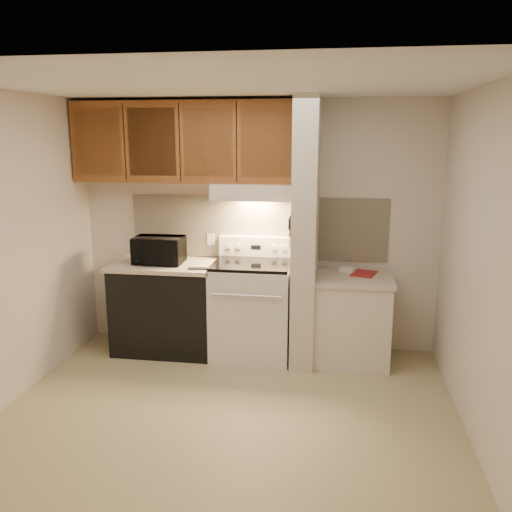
# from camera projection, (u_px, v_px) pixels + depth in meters

# --- Properties ---
(floor) EXTENTS (3.60, 3.60, 0.00)m
(floor) POSITION_uv_depth(u_px,v_px,m) (230.00, 411.00, 4.32)
(floor) COLOR tan
(floor) RESTS_ON ground
(ceiling) EXTENTS (3.60, 3.60, 0.00)m
(ceiling) POSITION_uv_depth(u_px,v_px,m) (226.00, 84.00, 3.77)
(ceiling) COLOR white
(ceiling) RESTS_ON wall_back
(wall_back) EXTENTS (3.60, 2.50, 0.02)m
(wall_back) POSITION_uv_depth(u_px,v_px,m) (257.00, 226.00, 5.49)
(wall_back) COLOR beige
(wall_back) RESTS_ON floor
(wall_left) EXTENTS (0.02, 3.00, 2.50)m
(wall_left) POSITION_uv_depth(u_px,v_px,m) (6.00, 251.00, 4.31)
(wall_left) COLOR beige
(wall_left) RESTS_ON floor
(wall_right) EXTENTS (0.02, 3.00, 2.50)m
(wall_right) POSITION_uv_depth(u_px,v_px,m) (480.00, 267.00, 3.78)
(wall_right) COLOR beige
(wall_right) RESTS_ON floor
(backsplash) EXTENTS (2.60, 0.02, 0.63)m
(backsplash) POSITION_uv_depth(u_px,v_px,m) (257.00, 227.00, 5.48)
(backsplash) COLOR beige
(backsplash) RESTS_ON wall_back
(range_body) EXTENTS (0.76, 0.65, 0.92)m
(range_body) POSITION_uv_depth(u_px,v_px,m) (252.00, 311.00, 5.33)
(range_body) COLOR silver
(range_body) RESTS_ON floor
(oven_window) EXTENTS (0.50, 0.01, 0.30)m
(oven_window) POSITION_uv_depth(u_px,v_px,m) (247.00, 317.00, 5.02)
(oven_window) COLOR black
(oven_window) RESTS_ON range_body
(oven_handle) EXTENTS (0.65, 0.02, 0.02)m
(oven_handle) POSITION_uv_depth(u_px,v_px,m) (246.00, 296.00, 4.93)
(oven_handle) COLOR silver
(oven_handle) RESTS_ON range_body
(cooktop) EXTENTS (0.74, 0.64, 0.03)m
(cooktop) POSITION_uv_depth(u_px,v_px,m) (252.00, 264.00, 5.23)
(cooktop) COLOR black
(cooktop) RESTS_ON range_body
(range_backguard) EXTENTS (0.76, 0.08, 0.20)m
(range_backguard) POSITION_uv_depth(u_px,v_px,m) (257.00, 246.00, 5.48)
(range_backguard) COLOR silver
(range_backguard) RESTS_ON range_body
(range_display) EXTENTS (0.10, 0.01, 0.04)m
(range_display) POSITION_uv_depth(u_px,v_px,m) (256.00, 247.00, 5.44)
(range_display) COLOR black
(range_display) RESTS_ON range_backguard
(range_knob_left_outer) EXTENTS (0.05, 0.02, 0.05)m
(range_knob_left_outer) POSITION_uv_depth(u_px,v_px,m) (229.00, 246.00, 5.48)
(range_knob_left_outer) COLOR silver
(range_knob_left_outer) RESTS_ON range_backguard
(range_knob_left_inner) EXTENTS (0.05, 0.02, 0.05)m
(range_knob_left_inner) POSITION_uv_depth(u_px,v_px,m) (238.00, 247.00, 5.46)
(range_knob_left_inner) COLOR silver
(range_knob_left_inner) RESTS_ON range_backguard
(range_knob_right_inner) EXTENTS (0.05, 0.02, 0.05)m
(range_knob_right_inner) POSITION_uv_depth(u_px,v_px,m) (274.00, 248.00, 5.41)
(range_knob_right_inner) COLOR silver
(range_knob_right_inner) RESTS_ON range_backguard
(range_knob_right_outer) EXTENTS (0.05, 0.02, 0.05)m
(range_knob_right_outer) POSITION_uv_depth(u_px,v_px,m) (284.00, 248.00, 5.39)
(range_knob_right_outer) COLOR silver
(range_knob_right_outer) RESTS_ON range_backguard
(dishwasher_front) EXTENTS (1.00, 0.63, 0.87)m
(dishwasher_front) POSITION_uv_depth(u_px,v_px,m) (167.00, 309.00, 5.48)
(dishwasher_front) COLOR black
(dishwasher_front) RESTS_ON floor
(left_countertop) EXTENTS (1.04, 0.67, 0.04)m
(left_countertop) POSITION_uv_depth(u_px,v_px,m) (165.00, 265.00, 5.38)
(left_countertop) COLOR beige
(left_countertop) RESTS_ON dishwasher_front
(spoon_rest) EXTENTS (0.21, 0.09, 0.01)m
(spoon_rest) POSITION_uv_depth(u_px,v_px,m) (199.00, 269.00, 5.12)
(spoon_rest) COLOR black
(spoon_rest) RESTS_ON left_countertop
(teal_jar) EXTENTS (0.08, 0.08, 0.09)m
(teal_jar) POSITION_uv_depth(u_px,v_px,m) (166.00, 261.00, 5.26)
(teal_jar) COLOR #256F5E
(teal_jar) RESTS_ON left_countertop
(outlet) EXTENTS (0.08, 0.01, 0.12)m
(outlet) POSITION_uv_depth(u_px,v_px,m) (211.00, 239.00, 5.57)
(outlet) COLOR beige
(outlet) RESTS_ON backsplash
(microwave) EXTENTS (0.48, 0.33, 0.27)m
(microwave) POSITION_uv_depth(u_px,v_px,m) (159.00, 250.00, 5.33)
(microwave) COLOR black
(microwave) RESTS_ON left_countertop
(partition_pillar) EXTENTS (0.22, 0.70, 2.50)m
(partition_pillar) POSITION_uv_depth(u_px,v_px,m) (306.00, 233.00, 5.08)
(partition_pillar) COLOR beige
(partition_pillar) RESTS_ON floor
(pillar_trim) EXTENTS (0.01, 0.70, 0.04)m
(pillar_trim) POSITION_uv_depth(u_px,v_px,m) (293.00, 228.00, 5.09)
(pillar_trim) COLOR brown
(pillar_trim) RESTS_ON partition_pillar
(knife_strip) EXTENTS (0.02, 0.42, 0.04)m
(knife_strip) POSITION_uv_depth(u_px,v_px,m) (292.00, 226.00, 5.03)
(knife_strip) COLOR black
(knife_strip) RESTS_ON partition_pillar
(knife_blade_a) EXTENTS (0.01, 0.03, 0.16)m
(knife_blade_a) POSITION_uv_depth(u_px,v_px,m) (289.00, 240.00, 4.92)
(knife_blade_a) COLOR silver
(knife_blade_a) RESTS_ON knife_strip
(knife_handle_a) EXTENTS (0.02, 0.02, 0.10)m
(knife_handle_a) POSITION_uv_depth(u_px,v_px,m) (289.00, 224.00, 4.86)
(knife_handle_a) COLOR black
(knife_handle_a) RESTS_ON knife_strip
(knife_blade_b) EXTENTS (0.01, 0.04, 0.18)m
(knife_blade_b) POSITION_uv_depth(u_px,v_px,m) (290.00, 240.00, 4.97)
(knife_blade_b) COLOR silver
(knife_blade_b) RESTS_ON knife_strip
(knife_handle_b) EXTENTS (0.02, 0.02, 0.10)m
(knife_handle_b) POSITION_uv_depth(u_px,v_px,m) (290.00, 222.00, 4.96)
(knife_handle_b) COLOR black
(knife_handle_b) RESTS_ON knife_strip
(knife_blade_c) EXTENTS (0.01, 0.04, 0.20)m
(knife_blade_c) POSITION_uv_depth(u_px,v_px,m) (291.00, 239.00, 5.07)
(knife_blade_c) COLOR silver
(knife_blade_c) RESTS_ON knife_strip
(knife_handle_c) EXTENTS (0.02, 0.02, 0.10)m
(knife_handle_c) POSITION_uv_depth(u_px,v_px,m) (291.00, 221.00, 5.03)
(knife_handle_c) COLOR black
(knife_handle_c) RESTS_ON knife_strip
(knife_blade_d) EXTENTS (0.01, 0.04, 0.16)m
(knife_blade_d) POSITION_uv_depth(u_px,v_px,m) (292.00, 235.00, 5.14)
(knife_blade_d) COLOR silver
(knife_blade_d) RESTS_ON knife_strip
(knife_handle_d) EXTENTS (0.02, 0.02, 0.10)m
(knife_handle_d) POSITION_uv_depth(u_px,v_px,m) (292.00, 220.00, 5.10)
(knife_handle_d) COLOR black
(knife_handle_d) RESTS_ON knife_strip
(knife_blade_e) EXTENTS (0.01, 0.04, 0.18)m
(knife_blade_e) POSITION_uv_depth(u_px,v_px,m) (292.00, 235.00, 5.22)
(knife_blade_e) COLOR silver
(knife_blade_e) RESTS_ON knife_strip
(knife_handle_e) EXTENTS (0.02, 0.02, 0.10)m
(knife_handle_e) POSITION_uv_depth(u_px,v_px,m) (293.00, 218.00, 5.19)
(knife_handle_e) COLOR black
(knife_handle_e) RESTS_ON knife_strip
(oven_mitt) EXTENTS (0.03, 0.09, 0.22)m
(oven_mitt) POSITION_uv_depth(u_px,v_px,m) (293.00, 235.00, 5.28)
(oven_mitt) COLOR slate
(oven_mitt) RESTS_ON partition_pillar
(right_cab_base) EXTENTS (0.70, 0.60, 0.81)m
(right_cab_base) POSITION_uv_depth(u_px,v_px,m) (352.00, 321.00, 5.20)
(right_cab_base) COLOR beige
(right_cab_base) RESTS_ON floor
(right_countertop) EXTENTS (0.74, 0.64, 0.04)m
(right_countertop) POSITION_uv_depth(u_px,v_px,m) (353.00, 278.00, 5.10)
(right_countertop) COLOR beige
(right_countertop) RESTS_ON right_cab_base
(red_folder) EXTENTS (0.28, 0.33, 0.01)m
(red_folder) POSITION_uv_depth(u_px,v_px,m) (364.00, 274.00, 5.18)
(red_folder) COLOR maroon
(red_folder) RESTS_ON right_countertop
(white_box) EXTENTS (0.17, 0.14, 0.04)m
(white_box) POSITION_uv_depth(u_px,v_px,m) (348.00, 270.00, 5.28)
(white_box) COLOR white
(white_box) RESTS_ON right_countertop
(range_hood) EXTENTS (0.78, 0.44, 0.15)m
(range_hood) POSITION_uv_depth(u_px,v_px,m) (254.00, 191.00, 5.20)
(range_hood) COLOR beige
(range_hood) RESTS_ON upper_cabinets
(hood_lip) EXTENTS (0.78, 0.04, 0.06)m
(hood_lip) POSITION_uv_depth(u_px,v_px,m) (251.00, 198.00, 5.01)
(hood_lip) COLOR beige
(hood_lip) RESTS_ON range_hood
(upper_cabinets) EXTENTS (2.18, 0.33, 0.77)m
(upper_cabinets) POSITION_uv_depth(u_px,v_px,m) (184.00, 142.00, 5.24)
(upper_cabinets) COLOR brown
(upper_cabinets) RESTS_ON wall_back
(cab_door_a) EXTENTS (0.46, 0.01, 0.63)m
(cab_door_a) POSITION_uv_depth(u_px,v_px,m) (98.00, 142.00, 5.21)
(cab_door_a) COLOR brown
(cab_door_a) RESTS_ON upper_cabinets
(cab_gap_a) EXTENTS (0.01, 0.01, 0.73)m
(cab_gap_a) POSITION_uv_depth(u_px,v_px,m) (124.00, 142.00, 5.17)
(cab_gap_a) COLOR black
(cab_gap_a) RESTS_ON upper_cabinets
(cab_door_b) EXTENTS (0.46, 0.01, 0.63)m
(cab_door_b) POSITION_uv_depth(u_px,v_px,m) (152.00, 142.00, 5.13)
(cab_door_b) COLOR brown
(cab_door_b) RESTS_ON upper_cabinets
(cab_gap_b) EXTENTS (0.01, 0.01, 0.73)m
(cab_gap_b) POSITION_uv_depth(u_px,v_px,m) (180.00, 142.00, 5.09)
(cab_gap_b) COLOR black
(cab_gap_b) RESTS_ON upper_cabinets
(cab_door_c) EXTENTS (0.46, 0.01, 0.63)m
(cab_door_c) POSITION_uv_depth(u_px,v_px,m) (208.00, 142.00, 5.05)
(cab_door_c) COLOR brown
(cab_door_c) RESTS_ON upper_cabinets
(cab_gap_c) EXTENTS (0.01, 0.01, 0.73)m
(cab_gap_c) POSITION_uv_depth(u_px,v_px,m) (237.00, 142.00, 5.01)
(cab_gap_c) COLOR black
(cab_gap_c) RESTS_ON upper_cabinets
(cab_door_d) EXTENTS (0.46, 0.01, 0.63)m
(cab_door_d) POSITION_uv_depth(u_px,v_px,m) (266.00, 142.00, 4.97)
(cab_door_d) COLOR brown
(cab_door_d) RESTS_ON upper_cabinets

